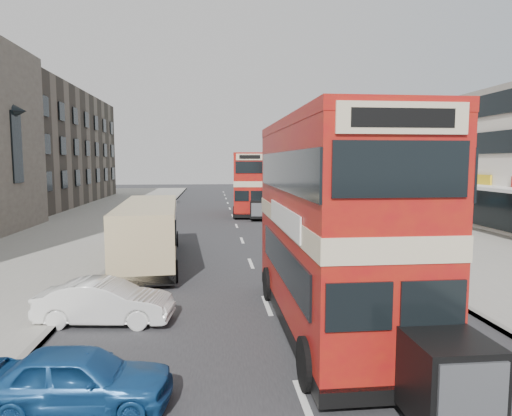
# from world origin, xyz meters

# --- Properties ---
(ground) EXTENTS (160.00, 160.00, 0.00)m
(ground) POSITION_xyz_m (0.00, 0.00, 0.00)
(ground) COLOR #28282B
(ground) RESTS_ON ground
(road_surface) EXTENTS (12.00, 90.00, 0.01)m
(road_surface) POSITION_xyz_m (0.00, 20.00, 0.01)
(road_surface) COLOR #28282B
(road_surface) RESTS_ON ground
(pavement_right) EXTENTS (12.00, 90.00, 0.15)m
(pavement_right) POSITION_xyz_m (12.00, 20.00, 0.07)
(pavement_right) COLOR gray
(pavement_right) RESTS_ON ground
(pavement_left) EXTENTS (12.00, 90.00, 0.15)m
(pavement_left) POSITION_xyz_m (-12.00, 20.00, 0.07)
(pavement_left) COLOR gray
(pavement_left) RESTS_ON ground
(kerb_left) EXTENTS (0.20, 90.00, 0.16)m
(kerb_left) POSITION_xyz_m (-6.10, 20.00, 0.07)
(kerb_left) COLOR gray
(kerb_left) RESTS_ON ground
(kerb_right) EXTENTS (0.20, 90.00, 0.16)m
(kerb_right) POSITION_xyz_m (6.10, 20.00, 0.07)
(kerb_right) COLOR gray
(kerb_right) RESTS_ON ground
(brick_terrace) EXTENTS (14.00, 28.00, 12.00)m
(brick_terrace) POSITION_xyz_m (-22.00, 38.00, 6.00)
(brick_terrace) COLOR #66594C
(brick_terrace) RESTS_ON ground
(commercial_row) EXTENTS (9.90, 46.20, 9.30)m
(commercial_row) POSITION_xyz_m (19.95, 22.00, 4.70)
(commercial_row) COLOR beige
(commercial_row) RESTS_ON ground
(street_lamp) EXTENTS (1.00, 0.20, 8.12)m
(street_lamp) POSITION_xyz_m (6.52, 18.00, 4.78)
(street_lamp) COLOR slate
(street_lamp) RESTS_ON ground
(bus_main) EXTENTS (2.81, 10.06, 5.54)m
(bus_main) POSITION_xyz_m (1.50, -0.18, 2.92)
(bus_main) COLOR black
(bus_main) RESTS_ON ground
(bus_second) EXTENTS (3.33, 9.52, 5.14)m
(bus_second) POSITION_xyz_m (1.61, 27.03, 2.71)
(bus_second) COLOR black
(bus_second) RESTS_ON ground
(coach) EXTENTS (3.12, 9.74, 2.54)m
(coach) POSITION_xyz_m (-4.60, 8.69, 1.50)
(coach) COLOR black
(coach) RESTS_ON ground
(car_left_near) EXTENTS (3.55, 1.64, 1.18)m
(car_left_near) POSITION_xyz_m (-4.23, -3.65, 0.59)
(car_left_near) COLOR #194B8B
(car_left_near) RESTS_ON ground
(car_left_front) EXTENTS (3.91, 1.72, 1.25)m
(car_left_front) POSITION_xyz_m (-4.79, 0.91, 0.62)
(car_left_front) COLOR white
(car_left_front) RESTS_ON ground
(car_right_a) EXTENTS (4.90, 2.29, 1.39)m
(car_right_a) POSITION_xyz_m (5.49, 16.93, 0.69)
(car_right_a) COLOR #A22B10
(car_right_a) RESTS_ON ground
(car_right_b) EXTENTS (4.25, 2.39, 1.12)m
(car_right_b) POSITION_xyz_m (5.31, 22.34, 0.56)
(car_right_b) COLOR orange
(car_right_b) RESTS_ON ground
(car_right_c) EXTENTS (3.93, 1.71, 1.32)m
(car_right_c) POSITION_xyz_m (4.47, 30.23, 0.66)
(car_right_c) COLOR #5694AC
(car_right_c) RESTS_ON ground
(pedestrian_near) EXTENTS (0.60, 0.42, 1.59)m
(pedestrian_near) POSITION_xyz_m (8.55, 15.65, 0.94)
(pedestrian_near) COLOR gray
(pedestrian_near) RESTS_ON pavement_right
(pedestrian_far) EXTENTS (1.00, 0.76, 1.58)m
(pedestrian_far) POSITION_xyz_m (9.27, 29.20, 0.94)
(pedestrian_far) COLOR gray
(pedestrian_far) RESTS_ON pavement_right
(cyclist) EXTENTS (0.67, 1.85, 2.15)m
(cyclist) POSITION_xyz_m (4.48, 21.65, 0.72)
(cyclist) COLOR gray
(cyclist) RESTS_ON ground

